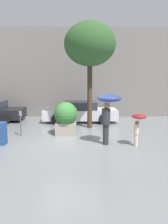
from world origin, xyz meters
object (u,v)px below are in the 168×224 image
Objects in this scene: parking_meter at (20,118)px; parked_car_near at (80,112)px; person_adult at (108,106)px; planter_box at (66,117)px; street_tree at (90,45)px; person_child at (138,122)px.

parked_car_near is at bearing 51.66° from parking_meter.
parking_meter is at bearing 128.30° from person_adult.
planter_box is 0.77× the size of person_adult.
planter_box is at bearing 6.32° from parking_meter.
parked_car_near is 0.81× the size of street_tree.
person_adult is 4.13m from street_tree.
parked_car_near is 3.86× the size of parking_meter.
person_child is at bearing -17.42° from parking_meter.
street_tree reaches higher than planter_box.
parking_meter is (-2.05, -0.23, -0.01)m from planter_box.
parking_meter is (-4.99, 1.56, -0.14)m from person_child.
street_tree is 5.06m from parking_meter.
person_adult is at bearing -166.68° from parked_car_near.
street_tree is at bearing 152.11° from person_child.
planter_box is 3.28m from parked_car_near.
parked_car_near reaches higher than parking_meter.
person_adult is 0.37× the size of street_tree.
person_adult is 4.12m from parking_meter.
parked_car_near is at bearing 106.59° from street_tree.
street_tree is (1.17, 1.50, 3.49)m from planter_box.
person_adult is (1.80, -1.50, 0.71)m from planter_box.
planter_box is 3.97m from street_tree.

